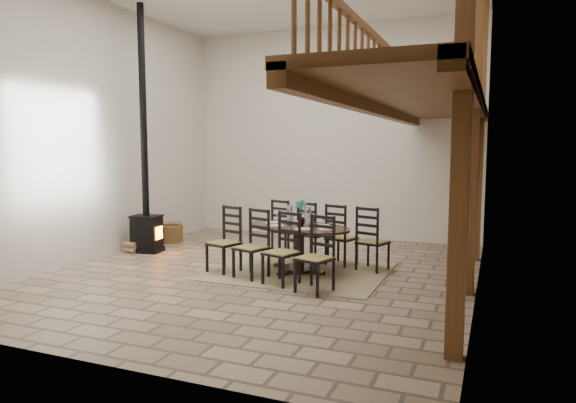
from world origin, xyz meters
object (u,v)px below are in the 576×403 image
at_px(log_basket, 170,233).
at_px(dining_table, 299,249).
at_px(log_stack, 132,247).
at_px(wood_stove, 146,197).

bearing_deg(log_basket, dining_table, -22.21).
bearing_deg(log_stack, dining_table, -3.56).
relative_size(dining_table, log_basket, 5.03).
xyz_separation_m(log_basket, log_stack, (-0.03, -1.29, -0.10)).
bearing_deg(dining_table, wood_stove, -169.46).
bearing_deg(log_stack, wood_stove, 32.19).
bearing_deg(wood_stove, log_stack, -156.16).
xyz_separation_m(wood_stove, log_basket, (-0.23, 1.13, -0.94)).
bearing_deg(wood_stove, dining_table, -14.77).
xyz_separation_m(dining_table, log_basket, (-3.75, 1.53, -0.19)).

